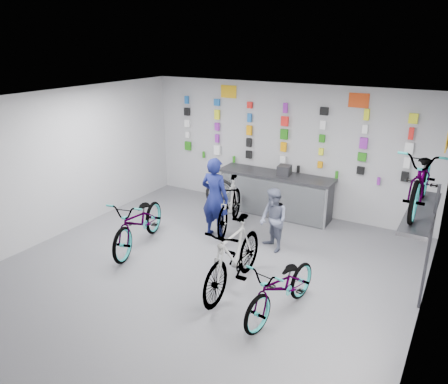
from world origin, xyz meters
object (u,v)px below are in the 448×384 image
Objects in this scene: bike_left at (139,222)px; bike_center at (233,256)px; bike_service at (230,204)px; clerk at (215,198)px; counter at (275,195)px; bike_right at (282,287)px; customer at (273,220)px.

bike_center is at bearing -24.40° from bike_left.
clerk is (-0.10, -0.46, 0.29)m from bike_service.
counter is at bearing 46.39° from bike_left.
clerk reaches higher than bike_right.
bike_center is 1.12× the size of bike_right.
clerk is at bearing -109.69° from counter.
customer reaches higher than bike_right.
bike_right is 1.05× the size of clerk.
bike_service is at bearing -164.99° from customer.
counter is 1.52× the size of bike_right.
customer is (2.33, 1.20, 0.09)m from bike_left.
bike_center is at bearing -73.77° from bike_service.
bike_center is 1.07× the size of bike_service.
bike_service is 1.10× the size of clerk.
bike_left is (-1.63, -2.90, 0.05)m from counter.
bike_left is 1.20× the size of clerk.
clerk is 1.35× the size of customer.
bike_right is at bearing -64.76° from counter.
counter is 3.97m from bike_right.
counter reaches higher than bike_right.
bike_right is 2.14m from customer.
bike_service is (1.11, 1.65, 0.03)m from bike_left.
bike_right is at bearing -61.33° from bike_service.
bike_service is at bearing 143.25° from bike_right.
clerk reaches higher than bike_service.
bike_center is 1.58× the size of customer.
clerk is at bearing -116.29° from bike_service.
bike_left is at bearing -117.32° from customer.
customer is at bearing 127.57° from bike_right.
bike_center reaches higher than bike_right.
bike_service is (-0.51, -1.24, 0.07)m from counter.
bike_right is (3.32, -0.70, -0.07)m from bike_left.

